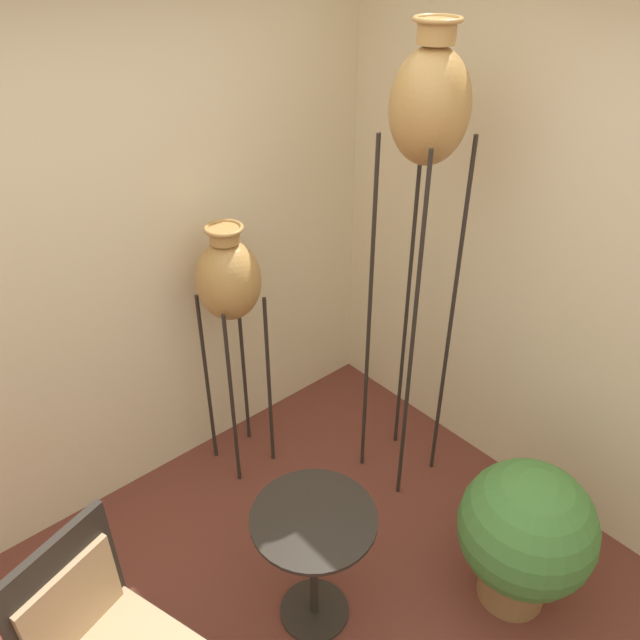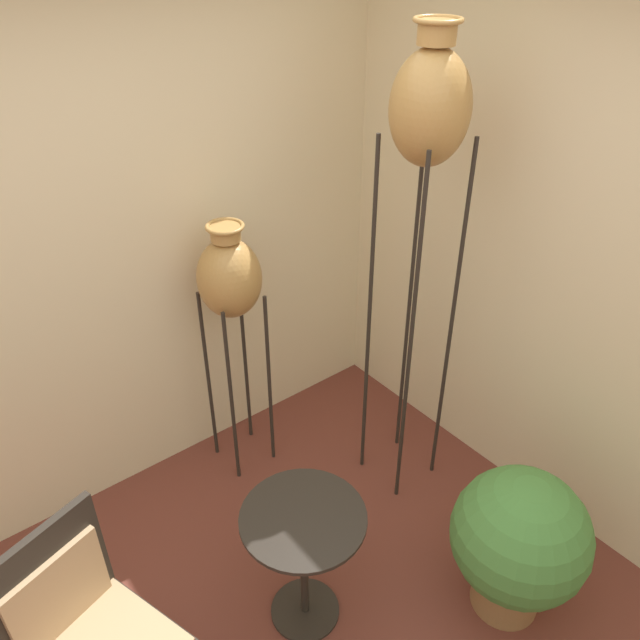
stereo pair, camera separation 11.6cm
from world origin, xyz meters
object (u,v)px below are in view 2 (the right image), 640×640
vase_stand_tall (429,120)px  potted_plant (519,541)px  vase_stand_medium (230,281)px  side_table (304,544)px  chair (87,632)px

vase_stand_tall → potted_plant: size_ratio=3.11×
vase_stand_medium → side_table: size_ratio=2.28×
chair → potted_plant: 1.72m
potted_plant → chair: bearing=157.7°
chair → potted_plant: (1.59, -0.65, -0.14)m
vase_stand_medium → potted_plant: (0.42, -1.53, -0.74)m
vase_stand_medium → potted_plant: bearing=-74.7°
vase_stand_medium → side_table: vase_stand_medium is taller
vase_stand_medium → chair: (-1.17, -0.88, -0.60)m
vase_stand_medium → vase_stand_tall: bearing=-45.2°
side_table → potted_plant: bearing=-35.5°
vase_stand_tall → potted_plant: bearing=-102.7°
vase_stand_medium → potted_plant: 1.75m
vase_stand_tall → vase_stand_medium: vase_stand_tall is taller
side_table → vase_stand_tall: bearing=21.6°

